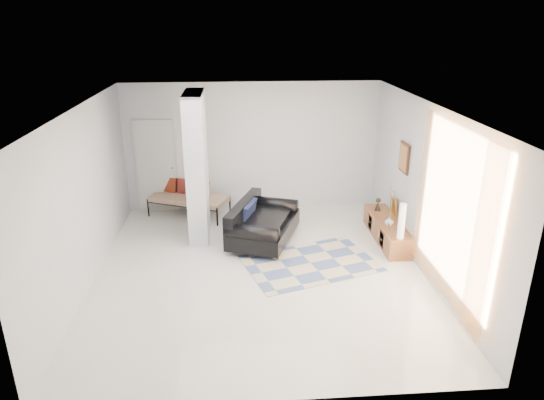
{
  "coord_description": "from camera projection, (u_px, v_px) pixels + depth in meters",
  "views": [
    {
      "loc": [
        -0.35,
        -7.29,
        4.08
      ],
      "look_at": [
        0.25,
        0.6,
        1.06
      ],
      "focal_mm": 32.0,
      "sensor_mm": 36.0,
      "label": 1
    }
  ],
  "objects": [
    {
      "name": "wall_back",
      "position": [
        252.0,
        147.0,
        10.57
      ],
      "size": [
        6.0,
        0.0,
        6.0
      ],
      "primitive_type": "plane",
      "rotation": [
        1.57,
        0.0,
        0.0
      ],
      "color": "silver",
      "rests_on": "ground"
    },
    {
      "name": "curtain",
      "position": [
        451.0,
        214.0,
        6.88
      ],
      "size": [
        0.0,
        2.55,
        2.55
      ],
      "primitive_type": "plane",
      "rotation": [
        1.57,
        0.0,
        1.57
      ],
      "color": "#FFA143",
      "rests_on": "wall_right"
    },
    {
      "name": "wall_art",
      "position": [
        404.0,
        158.0,
        8.87
      ],
      "size": [
        0.04,
        0.45,
        0.55
      ],
      "primitive_type": "cube",
      "color": "#3A1A0F",
      "rests_on": "wall_right"
    },
    {
      "name": "partition_column",
      "position": [
        197.0,
        167.0,
        9.19
      ],
      "size": [
        0.35,
        1.2,
        2.8
      ],
      "primitive_type": "cube",
      "color": "silver",
      "rests_on": "floor"
    },
    {
      "name": "hallway_door",
      "position": [
        156.0,
        166.0,
        10.52
      ],
      "size": [
        0.85,
        0.06,
        2.04
      ],
      "primitive_type": "cube",
      "color": "silver",
      "rests_on": "floor"
    },
    {
      "name": "vase",
      "position": [
        389.0,
        221.0,
        9.06
      ],
      "size": [
        0.17,
        0.17,
        0.17
      ],
      "primitive_type": "imported",
      "rotation": [
        0.0,
        0.0,
        0.01
      ],
      "color": "silver",
      "rests_on": "media_console"
    },
    {
      "name": "area_rug",
      "position": [
        310.0,
        263.0,
        8.52
      ],
      "size": [
        2.56,
        2.08,
        0.01
      ],
      "primitive_type": "cube",
      "rotation": [
        0.0,
        0.0,
        0.31
      ],
      "color": "#C2B594",
      "rests_on": "floor"
    },
    {
      "name": "wall_right",
      "position": [
        426.0,
        190.0,
        7.97
      ],
      "size": [
        0.0,
        6.0,
        6.0
      ],
      "primitive_type": "plane",
      "rotation": [
        1.57,
        0.0,
        -1.57
      ],
      "color": "silver",
      "rests_on": "ground"
    },
    {
      "name": "wall_front",
      "position": [
        274.0,
        294.0,
        4.98
      ],
      "size": [
        6.0,
        0.0,
        6.0
      ],
      "primitive_type": "plane",
      "rotation": [
        -1.57,
        0.0,
        0.0
      ],
      "color": "silver",
      "rests_on": "ground"
    },
    {
      "name": "loveseat",
      "position": [
        261.0,
        224.0,
        9.29
      ],
      "size": [
        1.54,
        1.97,
        0.76
      ],
      "rotation": [
        0.0,
        0.0,
        -0.35
      ],
      "color": "silver",
      "rests_on": "floor"
    },
    {
      "name": "daybed",
      "position": [
        188.0,
        197.0,
        10.48
      ],
      "size": [
        1.8,
        1.29,
        0.77
      ],
      "rotation": [
        0.0,
        0.0,
        -0.4
      ],
      "color": "black",
      "rests_on": "floor"
    },
    {
      "name": "cylinder_lamp",
      "position": [
        402.0,
        221.0,
        8.45
      ],
      "size": [
        0.12,
        0.12,
        0.65
      ],
      "primitive_type": "cylinder",
      "color": "silver",
      "rests_on": "media_console"
    },
    {
      "name": "bronze_figurine",
      "position": [
        378.0,
        204.0,
        9.74
      ],
      "size": [
        0.14,
        0.14,
        0.26
      ],
      "primitive_type": null,
      "rotation": [
        0.0,
        0.0,
        -0.06
      ],
      "color": "black",
      "rests_on": "media_console"
    },
    {
      "name": "media_console",
      "position": [
        387.0,
        230.0,
        9.37
      ],
      "size": [
        0.45,
        1.82,
        0.8
      ],
      "color": "brown",
      "rests_on": "floor"
    },
    {
      "name": "floor",
      "position": [
        260.0,
        271.0,
        8.27
      ],
      "size": [
        6.0,
        6.0,
        0.0
      ],
      "primitive_type": "plane",
      "color": "silver",
      "rests_on": "ground"
    },
    {
      "name": "ceiling",
      "position": [
        258.0,
        107.0,
        7.28
      ],
      "size": [
        6.0,
        6.0,
        0.0
      ],
      "primitive_type": "plane",
      "rotation": [
        3.14,
        0.0,
        0.0
      ],
      "color": "white",
      "rests_on": "wall_back"
    },
    {
      "name": "wall_left",
      "position": [
        84.0,
        199.0,
        7.58
      ],
      "size": [
        0.0,
        6.0,
        6.0
      ],
      "primitive_type": "plane",
      "rotation": [
        1.57,
        0.0,
        1.57
      ],
      "color": "silver",
      "rests_on": "ground"
    }
  ]
}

